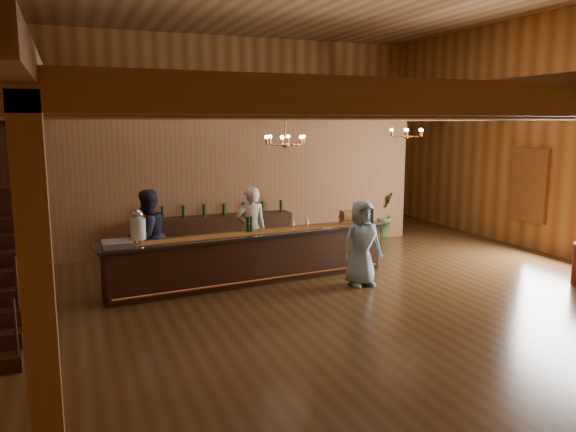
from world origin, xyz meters
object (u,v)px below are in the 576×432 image
object	(u,v)px
tasting_bar	(252,258)
chandelier_right	(406,132)
floor_plant	(384,214)
staff_second	(147,236)
backbar_shelf	(225,234)
chandelier_left	(285,140)
raffle_drum	(347,216)
bartender	(251,229)
beverage_dispenser	(138,227)
guest	(362,243)

from	to	relation	value
tasting_bar	chandelier_right	distance (m)	4.85
floor_plant	staff_second	bearing A→B (deg)	-161.15
chandelier_right	backbar_shelf	bearing A→B (deg)	160.87
backbar_shelf	chandelier_left	size ratio (longest dim) A/B	4.01
raffle_drum	backbar_shelf	world-z (taller)	raffle_drum
chandelier_left	tasting_bar	bearing A→B (deg)	-165.25
raffle_drum	chandelier_left	distance (m)	2.06
raffle_drum	bartender	bearing A→B (deg)	159.59
chandelier_left	bartender	xyz separation A→B (m)	(-0.50, 0.67, -1.83)
raffle_drum	backbar_shelf	size ratio (longest dim) A/B	0.11
staff_second	backbar_shelf	bearing A→B (deg)	-175.30
beverage_dispenser	backbar_shelf	world-z (taller)	beverage_dispenser
raffle_drum	floor_plant	distance (m)	3.80
tasting_bar	floor_plant	size ratio (longest dim) A/B	4.80
staff_second	guest	xyz separation A→B (m)	(3.68, -1.66, -0.09)
chandelier_left	bartender	bearing A→B (deg)	126.64
raffle_drum	backbar_shelf	bearing A→B (deg)	129.44
beverage_dispenser	bartender	world-z (taller)	bartender
raffle_drum	bartender	xyz separation A→B (m)	(-1.84, 0.69, -0.26)
guest	beverage_dispenser	bearing A→B (deg)	169.27
beverage_dispenser	guest	bearing A→B (deg)	-10.50
tasting_bar	guest	world-z (taller)	guest
bartender	guest	distance (m)	2.38
staff_second	chandelier_right	bearing A→B (deg)	146.38
chandelier_left	raffle_drum	bearing A→B (deg)	-0.82
guest	chandelier_left	bearing A→B (deg)	134.70
beverage_dispenser	raffle_drum	xyz separation A→B (m)	(4.19, 0.35, -0.11)
chandelier_left	floor_plant	world-z (taller)	chandelier_left
backbar_shelf	chandelier_right	world-z (taller)	chandelier_right
chandelier_right	floor_plant	bearing A→B (deg)	73.01
tasting_bar	chandelier_right	size ratio (longest dim) A/B	7.21
chandelier_left	floor_plant	distance (m)	5.20
floor_plant	guest	bearing A→B (deg)	-125.76
bartender	raffle_drum	bearing A→B (deg)	161.82
tasting_bar	beverage_dispenser	bearing A→B (deg)	178.73
beverage_dispenser	bartender	bearing A→B (deg)	23.85
beverage_dispenser	chandelier_left	world-z (taller)	chandelier_left
tasting_bar	beverage_dispenser	world-z (taller)	beverage_dispenser
staff_second	floor_plant	size ratio (longest dim) A/B	1.48
bartender	floor_plant	bearing A→B (deg)	-152.21
tasting_bar	bartender	size ratio (longest dim) A/B	3.33
tasting_bar	chandelier_right	bearing A→B (deg)	10.15
chandelier_left	guest	distance (m)	2.45
tasting_bar	raffle_drum	xyz separation A→B (m)	(2.09, 0.18, 0.65)
raffle_drum	chandelier_right	distance (m)	2.79
raffle_drum	floor_plant	size ratio (longest dim) A/B	0.28
backbar_shelf	raffle_drum	bearing A→B (deg)	-52.56
tasting_bar	beverage_dispenser	distance (m)	2.24
staff_second	guest	size ratio (longest dim) A/B	1.11
beverage_dispenser	chandelier_right	xyz separation A→B (m)	(6.19, 1.36, 1.56)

